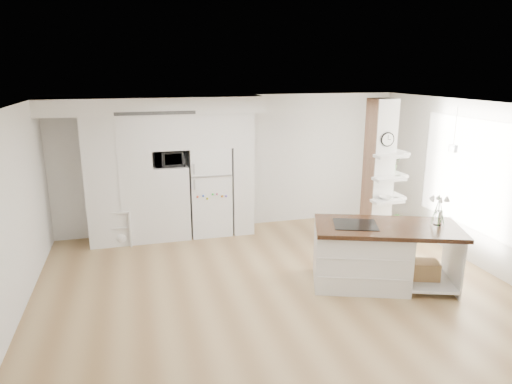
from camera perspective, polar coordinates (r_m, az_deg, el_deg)
floor at (r=6.98m, az=2.47°, el=-12.02°), size 7.00×6.00×0.01m
room at (r=6.36m, az=2.65°, el=3.05°), size 7.04×6.04×2.72m
cabinet_wall at (r=8.76m, az=-11.91°, el=3.74°), size 4.00×0.71×2.70m
refrigerator at (r=9.01m, az=-5.83°, el=0.18°), size 0.78×0.69×1.75m
column at (r=8.45m, az=15.76°, el=2.01°), size 0.69×0.90×2.70m
window at (r=8.40m, az=25.21°, el=2.09°), size 0.00×2.40×2.40m
pendant_light at (r=7.14m, az=15.49°, el=6.01°), size 0.12×0.12×0.10m
kitchen_island at (r=7.13m, az=13.94°, el=-7.50°), size 2.32×1.67×1.52m
bookshelf at (r=8.90m, az=-16.86°, el=-4.49°), size 0.62×0.42×0.68m
floor_plant_a at (r=9.16m, az=18.26°, el=-4.35°), size 0.33×0.29×0.50m
floor_plant_b at (r=9.42m, az=17.21°, el=-3.98°), size 0.27×0.27×0.42m
microwave at (r=8.71m, az=-10.77°, el=4.17°), size 0.54×0.37×0.30m
shelf_plant at (r=8.68m, az=16.71°, el=3.46°), size 0.27×0.23×0.30m
decor_bowl at (r=8.30m, az=15.93°, el=-0.72°), size 0.22×0.22×0.05m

